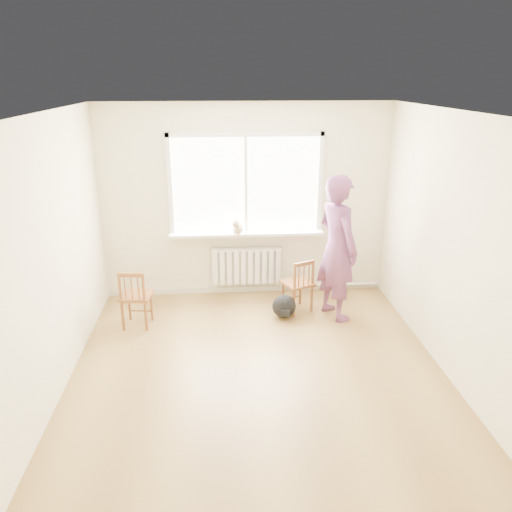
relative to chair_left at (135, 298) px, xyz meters
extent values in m
plane|color=olive|center=(1.45, -1.25, -0.39)|extent=(4.50, 4.50, 0.00)
plane|color=white|center=(1.45, -1.25, 2.31)|extent=(4.50, 4.50, 0.00)
cube|color=beige|center=(1.45, 1.00, 0.96)|extent=(4.00, 0.01, 2.70)
cube|color=white|center=(1.45, 0.98, 1.21)|extent=(2.00, 0.02, 1.30)
cube|color=white|center=(1.45, 0.96, 1.89)|extent=(2.12, 0.05, 0.06)
cube|color=white|center=(0.42, 0.96, 1.21)|extent=(0.06, 0.05, 1.42)
cube|color=white|center=(2.48, 0.96, 1.21)|extent=(0.06, 0.05, 1.42)
cube|color=white|center=(1.45, 0.96, 1.21)|extent=(0.04, 0.05, 1.30)
cube|color=white|center=(1.45, 0.89, 0.54)|extent=(2.15, 0.22, 0.04)
cube|color=white|center=(1.45, 0.95, 0.03)|extent=(1.00, 0.02, 0.55)
cube|color=white|center=(1.45, 0.90, 0.03)|extent=(1.00, 0.10, 0.51)
cube|color=white|center=(1.45, 0.90, 0.29)|extent=(1.00, 0.12, 0.03)
cylinder|color=silver|center=(2.70, 0.94, -0.31)|extent=(1.40, 0.04, 0.04)
cube|color=beige|center=(1.45, 0.99, -0.35)|extent=(4.00, 0.03, 0.08)
cube|color=brown|center=(0.01, 0.04, 0.02)|extent=(0.43, 0.41, 0.04)
cylinder|color=brown|center=(0.17, 0.17, -0.19)|extent=(0.03, 0.03, 0.41)
cylinder|color=brown|center=(-0.12, 0.21, -0.19)|extent=(0.03, 0.03, 0.41)
cylinder|color=brown|center=(0.13, -0.12, -0.19)|extent=(0.03, 0.03, 0.41)
cylinder|color=brown|center=(-0.16, -0.08, -0.19)|extent=(0.03, 0.03, 0.41)
cylinder|color=brown|center=(0.13, -0.12, 0.00)|extent=(0.04, 0.04, 0.78)
cylinder|color=brown|center=(-0.16, -0.08, 0.00)|extent=(0.04, 0.04, 0.78)
cube|color=brown|center=(-0.01, -0.10, 0.36)|extent=(0.32, 0.07, 0.05)
cylinder|color=brown|center=(0.07, -0.11, 0.19)|extent=(0.02, 0.02, 0.31)
cylinder|color=brown|center=(-0.01, -0.10, 0.19)|extent=(0.02, 0.02, 0.31)
cylinder|color=brown|center=(-0.09, -0.09, 0.19)|extent=(0.02, 0.02, 0.31)
cube|color=brown|center=(2.10, 0.32, 0.00)|extent=(0.48, 0.47, 0.04)
cylinder|color=brown|center=(2.17, 0.50, -0.19)|extent=(0.03, 0.03, 0.40)
cylinder|color=brown|center=(1.91, 0.39, -0.19)|extent=(0.03, 0.03, 0.40)
cylinder|color=brown|center=(2.28, 0.25, -0.19)|extent=(0.03, 0.03, 0.40)
cylinder|color=brown|center=(2.03, 0.13, -0.19)|extent=(0.03, 0.03, 0.40)
cylinder|color=brown|center=(2.28, 0.25, -0.02)|extent=(0.04, 0.04, 0.75)
cylinder|color=brown|center=(2.03, 0.13, -0.02)|extent=(0.04, 0.04, 0.75)
cube|color=brown|center=(2.16, 0.19, 0.33)|extent=(0.29, 0.15, 0.05)
cylinder|color=brown|center=(2.23, 0.22, 0.17)|extent=(0.02, 0.02, 0.30)
cylinder|color=brown|center=(2.16, 0.19, 0.17)|extent=(0.02, 0.02, 0.30)
cylinder|color=brown|center=(2.08, 0.16, 0.17)|extent=(0.02, 0.02, 0.30)
imported|color=#BF3F55|center=(2.56, 0.13, 0.55)|extent=(0.69, 0.81, 1.89)
ellipsoid|color=beige|center=(1.33, 0.82, 0.65)|extent=(0.22, 0.28, 0.18)
sphere|color=beige|center=(1.30, 0.71, 0.74)|extent=(0.10, 0.10, 0.10)
cone|color=beige|center=(1.27, 0.72, 0.79)|extent=(0.03, 0.03, 0.04)
cone|color=beige|center=(1.32, 0.70, 0.79)|extent=(0.03, 0.03, 0.04)
cylinder|color=beige|center=(1.36, 0.94, 0.59)|extent=(0.06, 0.16, 0.02)
cylinder|color=beige|center=(1.28, 0.74, 0.60)|extent=(0.02, 0.02, 0.09)
cylinder|color=beige|center=(1.33, 0.73, 0.60)|extent=(0.02, 0.02, 0.09)
ellipsoid|color=black|center=(1.89, 0.12, -0.23)|extent=(0.34, 0.28, 0.31)
camera|label=1|loc=(1.07, -5.77, 2.63)|focal=35.00mm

